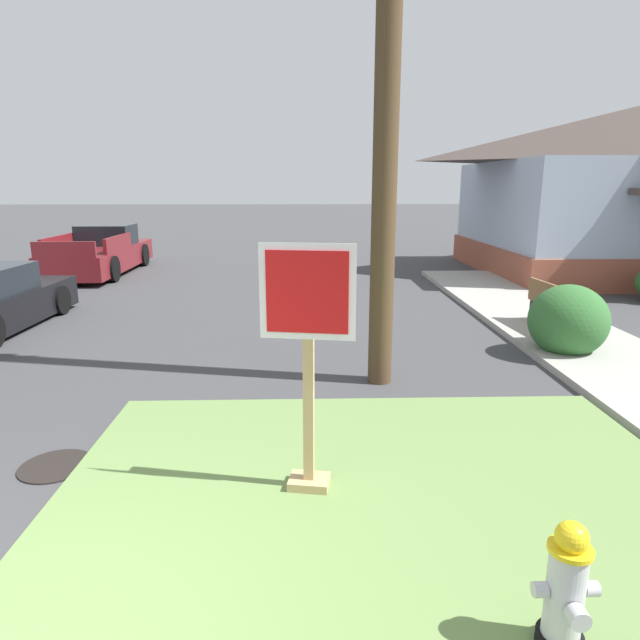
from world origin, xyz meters
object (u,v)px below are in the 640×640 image
Objects in this scene: pickup_truck_maroon at (101,254)px; utility_pole at (389,15)px; fire_hydrant at (566,590)px; manhole_cover at (56,466)px; stop_sign at (308,371)px; street_bench at (555,304)px.

pickup_truck_maroon is 0.60× the size of utility_pole.
fire_hydrant is 1.18× the size of manhole_cover.
utility_pole is at bearing 70.56° from stop_sign.
utility_pole is (3.58, 2.37, 4.78)m from manhole_cover.
pickup_truck_maroon is at bearing 117.94° from fire_hydrant.
fire_hydrant is at bearing -62.06° from pickup_truck_maroon.
manhole_cover is 6.42m from utility_pole.
street_bench reaches higher than fire_hydrant.
utility_pole is (7.53, -10.24, 4.17)m from pickup_truck_maroon.
stop_sign is at bearing 129.14° from fire_hydrant.
utility_pole reaches higher than manhole_cover.
pickup_truck_maroon is 13.38m from utility_pole.
street_bench is (4.66, 5.40, -0.61)m from stop_sign.
street_bench is 0.17× the size of utility_pole.
manhole_cover is at bearing -146.20° from street_bench.
stop_sign is 14.72m from pickup_truck_maroon.
manhole_cover is 0.08× the size of utility_pole.
stop_sign is at bearing -63.82° from pickup_truck_maroon.
stop_sign is 0.24× the size of utility_pole.
fire_hydrant is at bearing -50.86° from stop_sign.
street_bench is (7.19, 4.81, 0.58)m from manhole_cover.
pickup_truck_maroon is at bearing 107.41° from manhole_cover.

